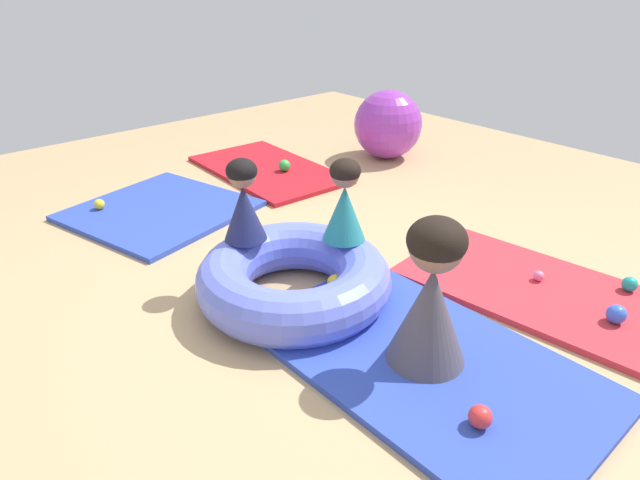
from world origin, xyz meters
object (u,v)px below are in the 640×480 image
Objects in this scene: exercise_ball_large at (388,125)px; child_in_navy at (244,201)px; play_ball_yellow at (335,283)px; inflatable_cushion at (294,278)px; child_in_teal at (345,201)px; play_ball_yellow_second at (99,204)px; play_ball_teal at (630,284)px; play_ball_orange at (449,245)px; adult_seated at (431,294)px; play_ball_blue at (616,314)px; play_ball_pink at (539,276)px; play_ball_green at (284,166)px; play_ball_red at (480,417)px.

child_in_navy is at bearing -65.91° from exercise_ball_large.
child_in_navy is at bearing -147.74° from play_ball_yellow.
child_in_teal is (0.03, 0.36, 0.39)m from inflatable_cushion.
play_ball_yellow is 1.22× the size of play_ball_yellow_second.
play_ball_yellow_second is at bearing -164.61° from play_ball_yellow.
child_in_teal is 1.75m from play_ball_teal.
play_ball_orange is at bearing 103.95° from child_in_teal.
play_ball_yellow is (0.12, 0.22, -0.06)m from inflatable_cushion.
play_ball_yellow is (-0.75, 0.10, -0.32)m from adult_seated.
child_in_navy is at bearing 71.52° from adult_seated.
play_ball_pink is (-0.50, 0.09, -0.02)m from play_ball_blue.
play_ball_green is at bearing 143.41° from inflatable_cushion.
play_ball_orange is (0.61, 1.21, -0.46)m from child_in_navy.
adult_seated is 7.56× the size of play_ball_yellow.
inflatable_cushion is 0.53m from child_in_teal.
child_in_navy is at bearing 9.78° from play_ball_yellow_second.
child_in_teal is at bearing -149.87° from play_ball_blue.
exercise_ball_large is at bearing 18.04° from adult_seated.
play_ball_pink is at bearing 29.12° from play_ball_yellow_second.
play_ball_orange is at bearing -171.31° from play_ball_pink.
exercise_ball_large reaches higher than play_ball_yellow_second.
inflatable_cushion is 11.25× the size of play_ball_yellow.
play_ball_orange is at bearing 77.20° from inflatable_cushion.
inflatable_cushion is 0.25m from play_ball_yellow.
child_in_teal is 1.28m from play_ball_pink.
inflatable_cushion is at bearing -118.25° from play_ball_yellow.
play_ball_blue reaches higher than play_ball_yellow.
adult_seated reaches higher than play_ball_red.
child_in_teal reaches higher than play_ball_blue.
inflatable_cushion is at bearing -140.27° from play_ball_blue.
child_in_navy is 6.06× the size of play_ball_yellow_second.
play_ball_teal is 3.74m from play_ball_yellow_second.
play_ball_teal is at bearing 149.32° from child_in_navy.
play_ball_red is (0.04, -1.57, 0.01)m from play_ball_teal.
play_ball_orange is at bearing 131.45° from play_ball_red.
inflatable_cushion is 1.49× the size of adult_seated.
inflatable_cushion is 1.16m from play_ball_orange.
play_ball_orange is 0.61m from play_ball_pink.
inflatable_cushion reaches higher than play_ball_green.
play_ball_red is (0.44, -0.18, -0.32)m from adult_seated.
play_ball_teal is at bearing 48.37° from play_ball_yellow.
adult_seated reaches higher than play_ball_teal.
play_ball_blue is at bearing -2.67° from play_ball_green.
adult_seated is at bearing 114.20° from child_in_navy.
adult_seated is 9.23× the size of play_ball_yellow_second.
play_ball_yellow_second is at bearing -150.88° from play_ball_pink.
child_in_navy is 1.72m from play_ball_red.
play_ball_yellow is 2.67m from exercise_ball_large.
child_in_navy is at bearing -135.52° from play_ball_teal.
inflatable_cushion is 1.68× the size of exercise_ball_large.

